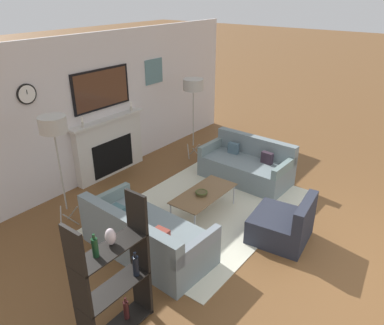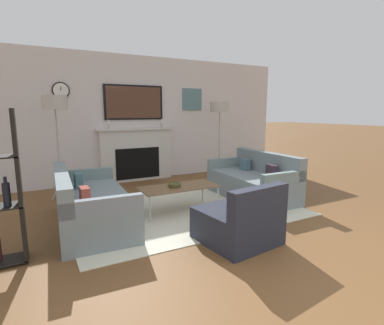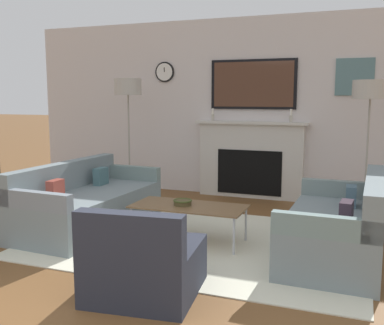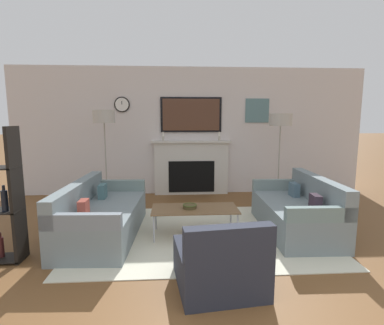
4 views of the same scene
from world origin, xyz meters
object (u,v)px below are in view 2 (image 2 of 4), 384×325
Objects in this scene: decorative_bowl at (175,185)px; coffee_table at (179,188)px; armchair at (239,222)px; couch_left at (90,206)px; floor_lamp_right at (220,108)px; floor_lamp_left at (55,104)px; couch_right at (253,182)px.

coffee_table is at bearing 0.85° from decorative_bowl.
coffee_table is (-0.15, 1.32, 0.13)m from armchair.
couch_left is 1.24m from decorative_bowl.
armchair is 0.75× the size of coffee_table.
couch_left reaches higher than coffee_table.
floor_lamp_right is at bearing 25.79° from couch_left.
couch_left is 9.65× the size of decorative_bowl.
coffee_table is at bearing -44.81° from floor_lamp_left.
decorative_bowl is at bearing -2.86° from couch_left.
floor_lamp_left is at bearing 135.19° from coffee_table.
floor_lamp_left reaches higher than floor_lamp_right.
armchair reaches higher than coffee_table.
floor_lamp_left is (-3.03, 1.47, 1.35)m from couch_right.
couch_right is 1.43× the size of coffee_table.
armchair is at bearing -59.47° from floor_lamp_left.
coffee_table is 6.01× the size of decorative_bowl.
couch_right is 1.92× the size of armchair.
couch_left is 1.07× the size of floor_lamp_left.
decorative_bowl is 2.43m from floor_lamp_left.
floor_lamp_right is at bearing 60.96° from armchair.
decorative_bowl reaches higher than coffee_table.
decorative_bowl is at bearing -177.89° from couch_right.
armchair is (-1.35, -1.38, -0.04)m from couch_right.
armchair is 3.59m from floor_lamp_left.
floor_lamp_left is at bearing -180.00° from floor_lamp_right.
decorative_bowl is (-0.22, 1.32, 0.18)m from armchair.
couch_right is 1.97m from floor_lamp_right.
coffee_table is at bearing -138.57° from floor_lamp_right.
floor_lamp_right is (3.03, 1.46, 1.31)m from couch_left.
floor_lamp_right is (1.58, 2.85, 1.34)m from armchair.
couch_left is at bearing 136.25° from armchair.
floor_lamp_left is at bearing 154.19° from couch_right.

